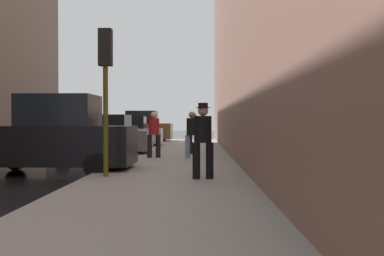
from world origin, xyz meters
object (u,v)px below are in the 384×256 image
Objects in this scene: pedestrian_in_jeans at (192,132)px; pedestrian_in_red_jacket at (154,132)px; parked_gray_coupe at (103,137)px; traffic_light at (106,70)px; parked_silver_sedan at (126,133)px; parked_black_suv at (54,138)px; pedestrian_in_tan_coat at (194,131)px; pedestrian_with_fedora at (203,137)px; parked_bronze_suv at (140,128)px; fire_hydrant at (143,146)px.

pedestrian_in_jeans is 1.45m from pedestrian_in_red_jacket.
pedestrian_in_jeans reaches higher than parked_gray_coupe.
parked_gray_coupe is at bearing 103.13° from traffic_light.
parked_silver_sedan is 14.03m from traffic_light.
parked_black_suv reaches higher than pedestrian_in_red_jacket.
parked_silver_sedan is 7.57m from pedestrian_in_tan_coat.
pedestrian_in_jeans is (2.03, 5.25, -1.65)m from traffic_light.
pedestrian_with_fedora is at bearing -27.01° from parked_black_suv.
parked_bronze_suv is 12.90m from pedestrian_in_tan_coat.
pedestrian_with_fedora is (0.28, -7.75, 0.03)m from pedestrian_in_tan_coat.
parked_bronze_suv is at bearing 105.14° from pedestrian_in_jeans.
parked_gray_coupe is 8.38m from traffic_light.
pedestrian_in_jeans is at bearing -44.80° from fire_hydrant.
parked_gray_coupe is 1.94m from fire_hydrant.
traffic_light is 5.77m from pedestrian_in_red_jacket.
traffic_light reaches higher than pedestrian_in_red_jacket.
fire_hydrant is at bearing -19.21° from parked_gray_coupe.
pedestrian_in_jeans and pedestrian_in_red_jacket have the same top height.
parked_black_suv is 2.71× the size of pedestrian_in_tan_coat.
fire_hydrant is 0.41× the size of pedestrian_in_tan_coat.
pedestrian_with_fedora is (2.43, -7.74, 0.64)m from fire_hydrant.
pedestrian_in_jeans is at bearing 93.46° from pedestrian_with_fedora.
pedestrian_in_tan_coat is (3.95, -6.45, 0.26)m from parked_silver_sedan.
traffic_light is 7.80m from pedestrian_in_tan_coat.
parked_gray_coupe is at bearing 90.00° from parked_black_suv.
traffic_light is at bearing -43.13° from parked_black_suv.
fire_hydrant is (1.80, -0.63, -0.35)m from parked_gray_coupe.
parked_black_suv is 6.59× the size of fire_hydrant.
traffic_light is at bearing -82.34° from parked_silver_sedan.
parked_bronze_suv reaches higher than pedestrian_in_red_jacket.
parked_gray_coupe is at bearing -90.00° from parked_silver_sedan.
pedestrian_in_red_jacket is 0.96× the size of pedestrian_with_fedora.
traffic_light is (1.85, -13.78, 1.91)m from parked_silver_sedan.
pedestrian_in_jeans is at bearing 42.10° from parked_black_suv.
parked_bronze_suv reaches higher than parked_silver_sedan.
pedestrian_with_fedora is (1.77, -5.92, 0.03)m from pedestrian_in_red_jacket.
pedestrian_in_red_jacket is (2.46, -14.12, 0.07)m from parked_bronze_suv.
pedestrian_in_jeans is (2.08, -2.07, 0.61)m from fire_hydrant.
pedestrian_in_red_jacket is 6.17m from pedestrian_with_fedora.
pedestrian_in_tan_coat is at bearing -58.53° from parked_silver_sedan.
traffic_light is at bearing -84.60° from parked_bronze_suv.
parked_gray_coupe is 4.74m from pedestrian_in_jeans.
traffic_light is 2.03× the size of pedestrian_with_fedora.
parked_gray_coupe is at bearing 171.14° from pedestrian_in_tan_coat.
parked_bronze_suv is 14.33m from pedestrian_in_red_jacket.
pedestrian_with_fedora reaches higher than parked_gray_coupe.
pedestrian_in_tan_coat reaches higher than parked_gray_coupe.
parked_silver_sedan is 2.47× the size of pedestrian_in_red_jacket.
pedestrian_in_tan_coat is (3.95, 5.59, 0.07)m from parked_black_suv.
pedestrian_in_tan_coat is at bearing 54.79° from parked_black_suv.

